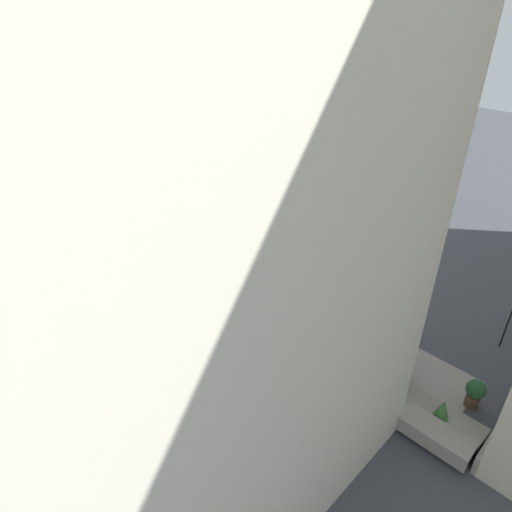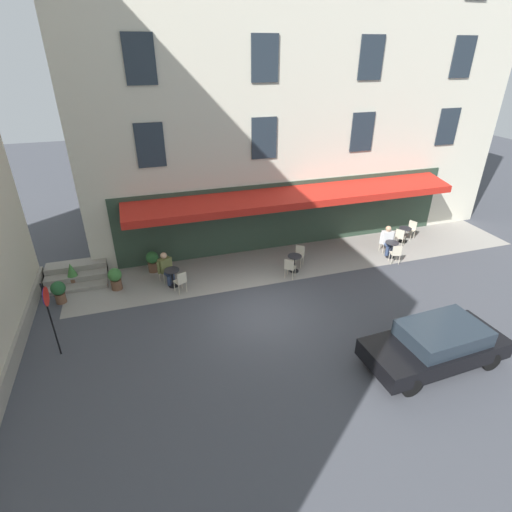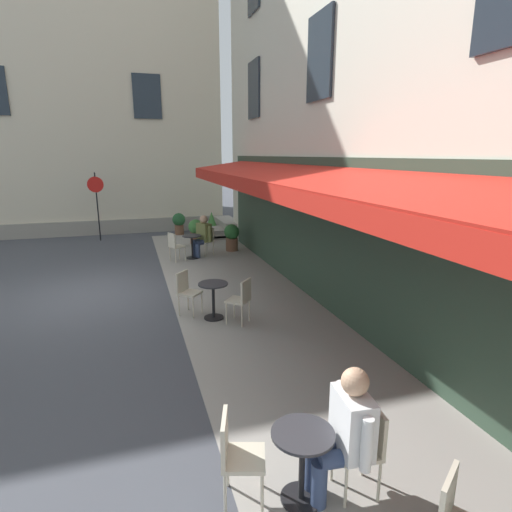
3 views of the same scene
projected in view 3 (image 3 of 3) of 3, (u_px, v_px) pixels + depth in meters
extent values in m
plane|color=#42444C|center=(91.00, 295.00, 9.80)|extent=(70.00, 70.00, 0.00)
cube|color=gray|center=(271.00, 332.00, 7.75)|extent=(20.50, 3.20, 0.01)
cube|color=#2D4233|center=(343.00, 241.00, 8.05)|extent=(16.00, 0.06, 3.20)
cube|color=red|center=(306.00, 177.00, 7.51)|extent=(15.00, 1.70, 0.36)
cube|color=red|center=(263.00, 191.00, 7.33)|extent=(15.00, 0.04, 0.28)
cube|color=#232D38|center=(320.00, 56.00, 8.42)|extent=(1.10, 0.06, 1.70)
cube|color=#232D38|center=(254.00, 90.00, 12.75)|extent=(1.10, 0.06, 1.70)
cube|color=beige|center=(17.00, 60.00, 19.06)|extent=(10.00, 17.00, 15.00)
cube|color=gray|center=(11.00, 232.00, 16.10)|extent=(0.12, 17.00, 0.60)
cube|color=#232D38|center=(147.00, 96.00, 16.43)|extent=(0.06, 1.10, 1.70)
cube|color=gray|center=(211.00, 233.00, 17.10)|extent=(2.40, 1.40, 0.15)
cube|color=gray|center=(220.00, 229.00, 17.17)|extent=(2.40, 1.05, 0.30)
cube|color=gray|center=(228.00, 225.00, 17.23)|extent=(2.40, 0.70, 0.45)
cube|color=beige|center=(448.00, 498.00, 3.15)|extent=(0.26, 0.35, 0.42)
cylinder|color=black|center=(214.00, 318.00, 8.40)|extent=(0.40, 0.40, 0.03)
cylinder|color=black|center=(213.00, 302.00, 8.32)|extent=(0.06, 0.06, 0.72)
cylinder|color=#2D2D33|center=(213.00, 284.00, 8.23)|extent=(0.60, 0.60, 0.03)
cylinder|color=beige|center=(193.00, 308.00, 8.35)|extent=(0.03, 0.03, 0.45)
cylinder|color=beige|center=(202.00, 303.00, 8.65)|extent=(0.03, 0.03, 0.45)
cylinder|color=beige|center=(179.00, 306.00, 8.48)|extent=(0.03, 0.03, 0.45)
cylinder|color=beige|center=(188.00, 300.00, 8.78)|extent=(0.03, 0.03, 0.45)
cube|color=beige|center=(190.00, 293.00, 8.51)|extent=(0.56, 0.56, 0.04)
cube|color=beige|center=(182.00, 281.00, 8.52)|extent=(0.33, 0.29, 0.42)
cylinder|color=beige|center=(234.00, 308.00, 8.35)|extent=(0.03, 0.03, 0.45)
cylinder|color=beige|center=(226.00, 314.00, 8.05)|extent=(0.03, 0.03, 0.45)
cylinder|color=beige|center=(249.00, 310.00, 8.22)|extent=(0.03, 0.03, 0.45)
cylinder|color=beige|center=(242.00, 316.00, 7.92)|extent=(0.03, 0.03, 0.45)
cube|color=beige|center=(238.00, 300.00, 8.08)|extent=(0.56, 0.56, 0.04)
cube|color=beige|center=(246.00, 290.00, 7.95)|extent=(0.33, 0.29, 0.42)
cylinder|color=black|center=(301.00, 498.00, 3.99)|extent=(0.40, 0.40, 0.03)
cylinder|color=black|center=(302.00, 468.00, 3.91)|extent=(0.06, 0.06, 0.72)
cylinder|color=#2D2D33|center=(303.00, 434.00, 3.82)|extent=(0.60, 0.60, 0.03)
cylinder|color=beige|center=(262.00, 494.00, 3.78)|extent=(0.03, 0.03, 0.45)
cylinder|color=beige|center=(262.00, 467.00, 4.11)|extent=(0.03, 0.03, 0.45)
cylinder|color=beige|center=(225.00, 494.00, 3.78)|extent=(0.03, 0.03, 0.45)
cylinder|color=beige|center=(228.00, 467.00, 4.11)|extent=(0.03, 0.03, 0.45)
cube|color=beige|center=(244.00, 458.00, 3.88)|extent=(0.50, 0.50, 0.04)
cube|color=beige|center=(224.00, 437.00, 3.83)|extent=(0.39, 0.16, 0.42)
cylinder|color=beige|center=(332.00, 461.00, 4.18)|extent=(0.03, 0.03, 0.45)
cylinder|color=beige|center=(346.00, 487.00, 3.86)|extent=(0.03, 0.03, 0.45)
cylinder|color=beige|center=(363.00, 457.00, 4.25)|extent=(0.03, 0.03, 0.45)
cylinder|color=beige|center=(379.00, 482.00, 3.92)|extent=(0.03, 0.03, 0.45)
cube|color=beige|center=(356.00, 450.00, 3.99)|extent=(0.44, 0.44, 0.04)
cube|color=beige|center=(375.00, 427.00, 3.97)|extent=(0.40, 0.08, 0.42)
cylinder|color=black|center=(193.00, 258.00, 13.26)|extent=(0.40, 0.40, 0.03)
cylinder|color=black|center=(192.00, 247.00, 13.17)|extent=(0.06, 0.06, 0.72)
cylinder|color=#2D2D33|center=(192.00, 236.00, 13.08)|extent=(0.60, 0.60, 0.03)
cylinder|color=beige|center=(185.00, 254.00, 12.84)|extent=(0.03, 0.03, 0.45)
cylinder|color=beige|center=(179.00, 252.00, 13.08)|extent=(0.03, 0.03, 0.45)
cylinder|color=beige|center=(176.00, 256.00, 12.62)|extent=(0.03, 0.03, 0.45)
cylinder|color=beige|center=(170.00, 254.00, 12.86)|extent=(0.03, 0.03, 0.45)
cube|color=beige|center=(177.00, 246.00, 12.79)|extent=(0.53, 0.53, 0.04)
cube|color=beige|center=(172.00, 240.00, 12.62)|extent=(0.38, 0.20, 0.42)
cylinder|color=beige|center=(199.00, 249.00, 13.58)|extent=(0.03, 0.03, 0.45)
cylinder|color=beige|center=(205.00, 250.00, 13.35)|extent=(0.03, 0.03, 0.45)
cylinder|color=beige|center=(207.00, 247.00, 13.82)|extent=(0.03, 0.03, 0.45)
cylinder|color=beige|center=(213.00, 249.00, 13.58)|extent=(0.03, 0.03, 0.45)
cube|color=beige|center=(206.00, 241.00, 13.52)|extent=(0.54, 0.54, 0.04)
cube|color=beige|center=(210.00, 234.00, 13.59)|extent=(0.37, 0.22, 0.42)
cylinder|color=navy|center=(312.00, 469.00, 4.06)|extent=(0.16, 0.16, 0.47)
cylinder|color=navy|center=(330.00, 445.00, 4.03)|extent=(0.20, 0.36, 0.17)
cylinder|color=navy|center=(319.00, 484.00, 3.88)|extent=(0.16, 0.16, 0.47)
cylinder|color=navy|center=(338.00, 459.00, 3.85)|extent=(0.20, 0.36, 0.17)
cube|color=silver|center=(352.00, 422.00, 3.90)|extent=(0.51, 0.33, 0.60)
sphere|color=tan|center=(355.00, 382.00, 3.80)|extent=(0.26, 0.26, 0.26)
cylinder|color=silver|center=(340.00, 406.00, 4.19)|extent=(0.11, 0.11, 0.53)
cylinder|color=silver|center=(367.00, 445.00, 3.62)|extent=(0.11, 0.11, 0.53)
cylinder|color=navy|center=(194.00, 250.00, 13.37)|extent=(0.16, 0.16, 0.47)
cylinder|color=navy|center=(198.00, 241.00, 13.42)|extent=(0.31, 0.38, 0.16)
cylinder|color=navy|center=(198.00, 251.00, 13.23)|extent=(0.16, 0.16, 0.47)
cylinder|color=navy|center=(202.00, 242.00, 13.29)|extent=(0.31, 0.38, 0.16)
cube|color=olive|center=(204.00, 232.00, 13.41)|extent=(0.56, 0.47, 0.59)
sphere|color=tan|center=(204.00, 219.00, 13.30)|extent=(0.26, 0.26, 0.26)
cylinder|color=olive|center=(198.00, 232.00, 13.61)|extent=(0.10, 0.10, 0.52)
cylinder|color=olive|center=(210.00, 234.00, 13.21)|extent=(0.10, 0.10, 0.52)
cylinder|color=black|center=(98.00, 207.00, 15.68)|extent=(0.05, 0.05, 2.60)
cylinder|color=#192899|center=(95.00, 185.00, 15.44)|extent=(0.04, 0.56, 0.56)
cylinder|color=red|center=(95.00, 185.00, 15.43)|extent=(0.03, 0.59, 0.59)
cylinder|color=brown|center=(196.00, 238.00, 15.36)|extent=(0.42, 0.42, 0.42)
sphere|color=#3D7A38|center=(196.00, 227.00, 15.26)|extent=(0.53, 0.53, 0.53)
cylinder|color=brown|center=(212.00, 231.00, 17.20)|extent=(0.47, 0.47, 0.31)
cone|color=#3D7A38|center=(212.00, 219.00, 17.09)|extent=(0.44, 0.44, 0.64)
cylinder|color=brown|center=(232.00, 244.00, 14.24)|extent=(0.42, 0.42, 0.44)
sphere|color=#2D6B33|center=(232.00, 232.00, 14.14)|extent=(0.52, 0.52, 0.52)
cylinder|color=brown|center=(179.00, 230.00, 17.13)|extent=(0.37, 0.37, 0.40)
sphere|color=#23562D|center=(179.00, 220.00, 17.02)|extent=(0.53, 0.53, 0.53)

